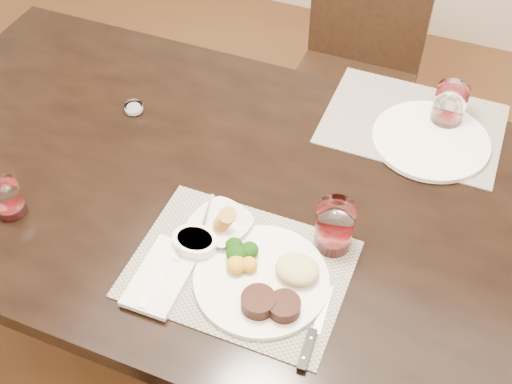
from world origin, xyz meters
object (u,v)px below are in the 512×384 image
at_px(dinner_plate, 267,280).
at_px(cracker_bowl, 221,225).
at_px(wine_glass_near, 334,228).
at_px(chair_far, 356,63).
at_px(steak_knife, 311,339).
at_px(far_plate, 431,140).

distance_m(dinner_plate, cracker_bowl, 0.18).
bearing_deg(wine_glass_near, cracker_bowl, -166.74).
bearing_deg(chair_far, dinner_plate, -84.74).
height_order(dinner_plate, steak_knife, dinner_plate).
height_order(chair_far, steak_knife, chair_far).
relative_size(chair_far, far_plate, 3.00).
height_order(chair_far, dinner_plate, chair_far).
bearing_deg(wine_glass_near, steak_knife, -82.19).
relative_size(chair_far, steak_knife, 4.15).
height_order(dinner_plate, far_plate, dinner_plate).
height_order(steak_knife, far_plate, far_plate).
relative_size(dinner_plate, steak_knife, 1.32).
distance_m(dinner_plate, wine_glass_near, 0.19).
height_order(steak_knife, wine_glass_near, wine_glass_near).
bearing_deg(chair_far, far_plate, -60.45).
distance_m(chair_far, wine_glass_near, 1.07).
relative_size(steak_knife, cracker_bowl, 1.32).
bearing_deg(wine_glass_near, far_plate, 71.74).
bearing_deg(chair_far, cracker_bowl, -92.27).
xyz_separation_m(chair_far, wine_glass_near, (0.20, -1.00, 0.30)).
bearing_deg(far_plate, dinner_plate, -112.17).
relative_size(cracker_bowl, wine_glass_near, 1.41).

